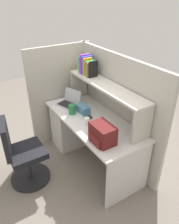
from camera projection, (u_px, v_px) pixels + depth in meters
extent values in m
plane|color=slate|center=(92.00, 160.00, 3.33)|extent=(8.00, 8.00, 0.00)
cube|color=silver|center=(93.00, 120.00, 2.98)|extent=(1.60, 0.70, 0.03)
cube|color=beige|center=(74.00, 124.00, 3.56)|extent=(0.40, 0.64, 0.70)
cube|color=beige|center=(129.00, 176.00, 2.58)|extent=(0.03, 0.64, 0.70)
cube|color=#B2ADA0|center=(115.00, 109.00, 3.12)|extent=(1.84, 0.05, 1.55)
cube|color=#B2ADA0|center=(61.00, 94.00, 3.55)|extent=(0.05, 1.06, 1.55)
cube|color=#BCB7AC|center=(79.00, 84.00, 3.47)|extent=(0.03, 0.28, 0.42)
cube|color=#BCB7AC|center=(142.00, 125.00, 2.44)|extent=(0.03, 0.28, 0.42)
cube|color=beige|center=(106.00, 86.00, 2.85)|extent=(1.44, 0.28, 0.03)
cube|color=yellow|center=(82.00, 65.00, 3.23)|extent=(0.04, 0.13, 0.20)
cube|color=teal|center=(84.00, 64.00, 3.19)|extent=(0.04, 0.18, 0.24)
cube|color=purple|center=(85.00, 64.00, 3.14)|extent=(0.03, 0.16, 0.28)
cube|color=blue|center=(87.00, 65.00, 3.13)|extent=(0.04, 0.18, 0.26)
cube|color=orange|center=(88.00, 67.00, 3.09)|extent=(0.04, 0.14, 0.24)
cube|color=green|center=(90.00, 68.00, 3.07)|extent=(0.04, 0.15, 0.22)
cube|color=olive|center=(91.00, 70.00, 3.04)|extent=(0.03, 0.15, 0.21)
cube|color=black|center=(93.00, 69.00, 3.01)|extent=(0.02, 0.14, 0.23)
cube|color=#B7BABF|center=(68.00, 105.00, 3.30)|extent=(0.36, 0.31, 0.02)
cube|color=black|center=(67.00, 105.00, 3.28)|extent=(0.31, 0.25, 0.00)
cube|color=#B7BABF|center=(73.00, 96.00, 3.32)|extent=(0.31, 0.16, 0.20)
cube|color=#3F72CC|center=(73.00, 96.00, 3.31)|extent=(0.27, 0.13, 0.16)
cube|color=#591919|center=(103.00, 134.00, 2.48)|extent=(0.30, 0.20, 0.22)
cube|color=maroon|center=(95.00, 140.00, 2.45)|extent=(0.22, 0.04, 0.10)
cube|color=#262628|center=(88.00, 118.00, 2.96)|extent=(0.07, 0.11, 0.03)
cylinder|color=white|center=(87.00, 121.00, 2.82)|extent=(0.08, 0.08, 0.10)
cube|color=teal|center=(83.00, 109.00, 3.10)|extent=(0.22, 0.13, 0.10)
cylinder|color=#26723F|center=(72.00, 109.00, 3.06)|extent=(0.10, 0.10, 0.14)
cylinder|color=black|center=(31.00, 177.00, 3.01)|extent=(0.52, 0.52, 0.04)
cylinder|color=#262628|center=(29.00, 165.00, 2.90)|extent=(0.05, 0.05, 0.41)
cube|color=black|center=(26.00, 152.00, 2.80)|extent=(0.44, 0.44, 0.08)
cube|color=black|center=(6.00, 139.00, 2.61)|extent=(0.40, 0.14, 0.44)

